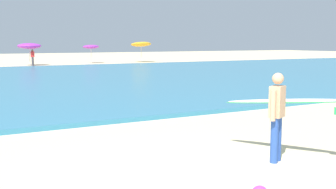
{
  "coord_description": "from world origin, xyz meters",
  "views": [
    {
      "loc": [
        -3.91,
        -5.15,
        2.32
      ],
      "look_at": [
        0.74,
        3.26,
        1.1
      ],
      "focal_mm": 44.83,
      "sensor_mm": 36.0,
      "label": 1
    }
  ],
  "objects_px": {
    "beach_umbrella_2": "(29,46)",
    "beach_umbrella_4": "(141,44)",
    "beachgoer_near_row_left": "(33,57)",
    "surfer_with_board": "(281,108)",
    "beach_umbrella_3": "(91,47)"
  },
  "relations": [
    {
      "from": "beachgoer_near_row_left",
      "to": "beach_umbrella_2",
      "type": "bearing_deg",
      "value": 106.28
    },
    {
      "from": "surfer_with_board",
      "to": "beachgoer_near_row_left",
      "type": "height_order",
      "value": "surfer_with_board"
    },
    {
      "from": "beach_umbrella_2",
      "to": "beach_umbrella_4",
      "type": "relative_size",
      "value": 0.93
    },
    {
      "from": "beach_umbrella_3",
      "to": "beach_umbrella_4",
      "type": "distance_m",
      "value": 5.74
    },
    {
      "from": "beach_umbrella_2",
      "to": "beach_umbrella_4",
      "type": "bearing_deg",
      "value": 4.58
    },
    {
      "from": "beachgoer_near_row_left",
      "to": "beach_umbrella_3",
      "type": "bearing_deg",
      "value": 17.21
    },
    {
      "from": "beach_umbrella_2",
      "to": "beach_umbrella_4",
      "type": "height_order",
      "value": "beach_umbrella_4"
    },
    {
      "from": "beach_umbrella_3",
      "to": "beachgoer_near_row_left",
      "type": "relative_size",
      "value": 1.27
    },
    {
      "from": "surfer_with_board",
      "to": "beachgoer_near_row_left",
      "type": "distance_m",
      "value": 35.62
    },
    {
      "from": "beach_umbrella_3",
      "to": "beachgoer_near_row_left",
      "type": "bearing_deg",
      "value": -162.79
    },
    {
      "from": "beach_umbrella_2",
      "to": "beach_umbrella_3",
      "type": "relative_size",
      "value": 1.11
    },
    {
      "from": "surfer_with_board",
      "to": "beach_umbrella_2",
      "type": "distance_m",
      "value": 36.17
    },
    {
      "from": "beach_umbrella_4",
      "to": "beachgoer_near_row_left",
      "type": "distance_m",
      "value": 12.39
    },
    {
      "from": "beach_umbrella_4",
      "to": "beachgoer_near_row_left",
      "type": "relative_size",
      "value": 1.51
    },
    {
      "from": "surfer_with_board",
      "to": "beach_umbrella_4",
      "type": "xyz_separation_m",
      "value": [
        14.52,
        37.09,
        0.99
      ]
    }
  ]
}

